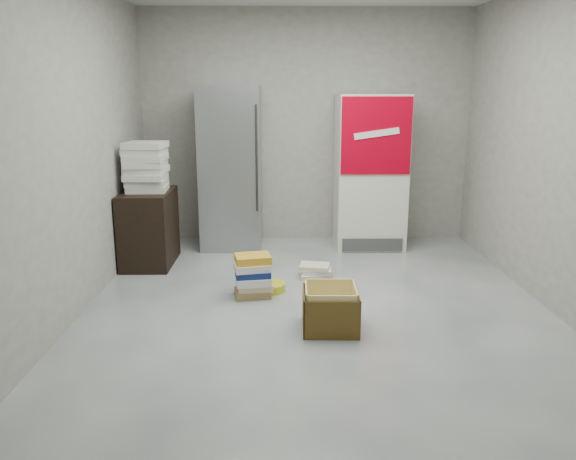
{
  "coord_description": "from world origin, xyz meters",
  "views": [
    {
      "loc": [
        -0.3,
        -4.49,
        1.83
      ],
      "look_at": [
        -0.24,
        0.7,
        0.54
      ],
      "focal_mm": 35.0,
      "sensor_mm": 36.0,
      "label": 1
    }
  ],
  "objects_px": {
    "steel_fridge": "(231,168)",
    "phonebook_stack_main": "(253,276)",
    "cardboard_box": "(330,312)",
    "coke_cooler": "(370,172)",
    "wood_shelf": "(149,228)"
  },
  "relations": [
    {
      "from": "wood_shelf",
      "to": "coke_cooler",
      "type": "bearing_deg",
      "value": 16.28
    },
    {
      "from": "coke_cooler",
      "to": "wood_shelf",
      "type": "bearing_deg",
      "value": -163.72
    },
    {
      "from": "coke_cooler",
      "to": "cardboard_box",
      "type": "relative_size",
      "value": 4.08
    },
    {
      "from": "cardboard_box",
      "to": "wood_shelf",
      "type": "bearing_deg",
      "value": 136.99
    },
    {
      "from": "steel_fridge",
      "to": "coke_cooler",
      "type": "height_order",
      "value": "steel_fridge"
    },
    {
      "from": "coke_cooler",
      "to": "steel_fridge",
      "type": "bearing_deg",
      "value": 179.82
    },
    {
      "from": "coke_cooler",
      "to": "cardboard_box",
      "type": "bearing_deg",
      "value": -105.09
    },
    {
      "from": "phonebook_stack_main",
      "to": "cardboard_box",
      "type": "relative_size",
      "value": 0.88
    },
    {
      "from": "phonebook_stack_main",
      "to": "cardboard_box",
      "type": "xyz_separation_m",
      "value": [
        0.64,
        -0.74,
        -0.05
      ]
    },
    {
      "from": "steel_fridge",
      "to": "phonebook_stack_main",
      "type": "distance_m",
      "value": 1.94
    },
    {
      "from": "wood_shelf",
      "to": "cardboard_box",
      "type": "relative_size",
      "value": 1.81
    },
    {
      "from": "wood_shelf",
      "to": "phonebook_stack_main",
      "type": "distance_m",
      "value": 1.57
    },
    {
      "from": "coke_cooler",
      "to": "wood_shelf",
      "type": "height_order",
      "value": "coke_cooler"
    },
    {
      "from": "cardboard_box",
      "to": "steel_fridge",
      "type": "bearing_deg",
      "value": 112.7
    },
    {
      "from": "steel_fridge",
      "to": "cardboard_box",
      "type": "relative_size",
      "value": 4.3
    }
  ]
}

